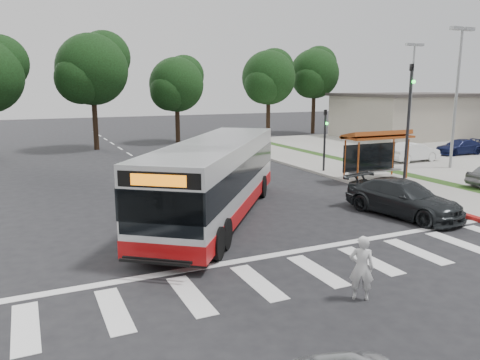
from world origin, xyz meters
TOP-DOWN VIEW (x-y plane):
  - ground at (0.00, 0.00)m, footprint 140.00×140.00m
  - sidewalk_east at (11.00, 8.00)m, footprint 4.00×40.00m
  - curb_east at (9.00, 8.00)m, footprint 0.30×40.00m
  - curb_east_red at (9.00, -2.00)m, footprint 0.32×6.00m
  - parking_lot at (23.00, 10.00)m, footprint 18.00×36.00m
  - commercial_building at (30.00, 22.00)m, footprint 14.00×10.00m
  - building_roof_cap at (30.00, 22.00)m, footprint 14.60×10.60m
  - crosswalk_ladder at (0.00, -5.00)m, footprint 18.00×2.60m
  - bus_shelter at (10.80, 5.10)m, footprint 4.20×1.60m
  - traffic_signal_ne_tall at (9.60, 1.49)m, footprint 0.18×0.37m
  - traffic_signal_ne_short at (9.60, 8.49)m, footprint 0.18×0.37m
  - lot_light_front at (18.00, 6.00)m, footprint 1.90×0.35m
  - lot_light_mid at (24.00, 16.00)m, footprint 1.90×0.35m
  - tree_ne_a at (16.08, 28.06)m, footprint 6.16×5.74m
  - tree_ne_b at (23.08, 30.06)m, footprint 6.16×5.74m
  - tree_north_a at (-1.92, 26.07)m, footprint 6.60×6.15m
  - tree_north_b at (6.07, 28.06)m, footprint 5.72×5.33m
  - transit_bus at (-0.55, 1.71)m, footprint 9.68×11.63m
  - pedestrian at (-0.06, -7.06)m, footprint 0.75×0.71m
  - dark_sedan at (6.80, -1.37)m, footprint 3.13×5.53m
  - parked_car_1 at (17.71, 9.06)m, footprint 4.18×1.58m
  - parked_car_3 at (23.72, 10.18)m, footprint 4.20×1.96m

SIDE VIEW (x-z plane):
  - ground at x=0.00m, z-range 0.00..0.00m
  - crosswalk_ladder at x=0.00m, z-range 0.00..0.01m
  - parking_lot at x=23.00m, z-range 0.00..0.10m
  - sidewalk_east at x=11.00m, z-range 0.00..0.12m
  - curb_east at x=9.00m, z-range 0.00..0.15m
  - curb_east_red at x=9.00m, z-range 0.00..0.15m
  - parked_car_3 at x=23.72m, z-range 0.10..1.29m
  - dark_sedan at x=6.80m, z-range 0.00..1.51m
  - parked_car_1 at x=17.71m, z-range 0.10..1.46m
  - pedestrian at x=-0.06m, z-range 0.00..1.72m
  - transit_bus at x=-0.55m, z-range 0.00..3.23m
  - commercial_building at x=30.00m, z-range 0.00..4.40m
  - bus_shelter at x=10.80m, z-range 0.92..3.78m
  - traffic_signal_ne_short at x=9.60m, z-range 0.48..4.48m
  - traffic_signal_ne_tall at x=9.60m, z-range 0.63..7.13m
  - building_roof_cap at x=30.00m, z-range 4.40..4.70m
  - tree_north_b at x=6.07m, z-range 1.45..9.88m
  - lot_light_front at x=18.00m, z-range 1.40..10.41m
  - lot_light_mid at x=24.00m, z-range 1.40..10.41m
  - tree_ne_a at x=16.08m, z-range 1.74..11.04m
  - tree_ne_b at x=23.08m, z-range 1.91..11.93m
  - tree_north_a at x=-1.92m, z-range 1.84..12.01m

